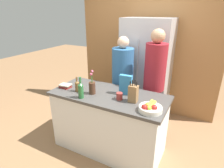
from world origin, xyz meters
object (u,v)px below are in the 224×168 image
fruit_bowl (150,108)px  flower_vase (92,87)px  person_at_sink (122,79)px  cereal_box (126,85)px  bottle_vinegar (81,90)px  refrigerator (146,70)px  knife_block (133,93)px  coffee_mug (119,96)px  person_in_blue (154,80)px  bottle_oil (77,86)px  book_stack (65,86)px

fruit_bowl → flower_vase: 0.88m
flower_vase → person_at_sink: bearing=80.5°
cereal_box → person_at_sink: (-0.30, 0.53, -0.14)m
fruit_bowl → cereal_box: 0.55m
flower_vase → bottle_vinegar: 0.19m
refrigerator → bottle_vinegar: refrigerator is taller
knife_block → coffee_mug: (-0.18, -0.02, -0.07)m
refrigerator → fruit_bowl: (0.52, -1.41, 0.01)m
flower_vase → fruit_bowl: bearing=-6.7°
coffee_mug → person_at_sink: (-0.29, 0.73, -0.05)m
knife_block → coffee_mug: size_ratio=2.90×
refrigerator → person_in_blue: refrigerator is taller
cereal_box → flower_vase: bearing=-153.8°
person_in_blue → cereal_box: bearing=-120.7°
person_at_sink → coffee_mug: bearing=-42.6°
refrigerator → flower_vase: 1.36m
fruit_bowl → person_in_blue: (-0.19, 0.82, 0.05)m
flower_vase → person_in_blue: bearing=46.4°
flower_vase → person_at_sink: (0.12, 0.74, -0.11)m
fruit_bowl → knife_block: knife_block is taller
flower_vase → person_in_blue: size_ratio=0.19×
bottle_vinegar → person_at_sink: bearing=78.9°
refrigerator → flower_vase: (-0.35, -1.31, 0.07)m
refrigerator → bottle_vinegar: bearing=-105.3°
knife_block → bottle_oil: bearing=-174.8°
flower_vase → bottle_vinegar: (-0.06, -0.18, 0.01)m
bottle_vinegar → person_in_blue: bearing=50.7°
fruit_bowl → coffee_mug: fruit_bowl is taller
coffee_mug → bottle_vinegar: bottle_vinegar is taller
knife_block → book_stack: size_ratio=1.64×
fruit_bowl → knife_block: 0.31m
refrigerator → knife_block: refrigerator is taller
bottle_oil → person_at_sink: 0.86m
fruit_bowl → cereal_box: cereal_box is taller
book_stack → cereal_box: bearing=13.4°
refrigerator → cereal_box: (0.07, -1.10, 0.11)m
flower_vase → cereal_box: bearing=26.2°
bottle_oil → person_at_sink: bearing=65.3°
cereal_box → knife_block: bearing=-42.8°
refrigerator → cereal_box: bearing=-86.3°
knife_block → flower_vase: size_ratio=0.86×
cereal_box → coffee_mug: 0.21m
cereal_box → person_in_blue: 0.57m
refrigerator → coffee_mug: 1.29m
knife_block → book_stack: 1.09m
book_stack → bottle_vinegar: (0.43, -0.18, 0.09)m
refrigerator → flower_vase: size_ratio=5.50×
refrigerator → flower_vase: bearing=-105.0°
person_in_blue → bottle_vinegar: bearing=-133.0°
fruit_bowl → person_at_sink: bearing=131.5°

